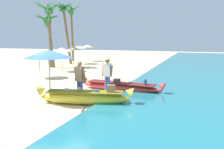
{
  "coord_description": "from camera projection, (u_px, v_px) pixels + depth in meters",
  "views": [
    {
      "loc": [
        5.79,
        -8.94,
        2.71
      ],
      "look_at": [
        1.72,
        2.44,
        0.9
      ],
      "focal_mm": 40.01,
      "sensor_mm": 36.0,
      "label": 1
    }
  ],
  "objects": [
    {
      "name": "palm_tree_tall_inland",
      "position": [
        48.0,
        23.0,
        22.2
      ],
      "size": [
        2.44,
        2.7,
        4.89
      ],
      "color": "brown",
      "rests_on": "ground"
    },
    {
      "name": "palm_tree_far_behind",
      "position": [
        71.0,
        17.0,
        28.17
      ],
      "size": [
        2.54,
        2.46,
        6.44
      ],
      "color": "brown",
      "rests_on": "ground"
    },
    {
      "name": "paddle",
      "position": [
        83.0,
        108.0,
        9.49
      ],
      "size": [
        0.73,
        1.7,
        0.05
      ],
      "color": "#8E6B47",
      "rests_on": "ground"
    },
    {
      "name": "parasol_row_0",
      "position": [
        39.0,
        52.0,
        16.56
      ],
      "size": [
        1.6,
        1.6,
        1.91
      ],
      "color": "#8E6B47",
      "rests_on": "ground"
    },
    {
      "name": "boat_yellow_foreground",
      "position": [
        85.0,
        97.0,
        10.12
      ],
      "size": [
        3.96,
        1.5,
        0.84
      ],
      "color": "yellow",
      "rests_on": "ground"
    },
    {
      "name": "person_vendor_hatted",
      "position": [
        107.0,
        72.0,
        12.32
      ],
      "size": [
        0.55,
        0.44,
        1.76
      ],
      "color": "#3D5BA8",
      "rests_on": "ground"
    },
    {
      "name": "parasol_row_3",
      "position": [
        80.0,
        47.0,
        25.39
      ],
      "size": [
        1.6,
        1.6,
        1.91
      ],
      "color": "#8E6B47",
      "rests_on": "ground"
    },
    {
      "name": "parasol_row_1",
      "position": [
        62.0,
        50.0,
        19.67
      ],
      "size": [
        1.6,
        1.6,
        1.91
      ],
      "color": "#8E6B47",
      "rests_on": "ground"
    },
    {
      "name": "parasol_row_4",
      "position": [
        88.0,
        46.0,
        28.38
      ],
      "size": [
        1.6,
        1.6,
        1.91
      ],
      "color": "#8E6B47",
      "rests_on": "ground"
    },
    {
      "name": "palm_tree_leaning_seaward",
      "position": [
        48.0,
        14.0,
        22.04
      ],
      "size": [
        2.73,
        2.84,
        5.89
      ],
      "color": "brown",
      "rests_on": "ground"
    },
    {
      "name": "patio_umbrella_large",
      "position": [
        49.0,
        54.0,
        10.39
      ],
      "size": [
        2.02,
        2.02,
        2.21
      ],
      "color": "#B7B7BC",
      "rests_on": "ground"
    },
    {
      "name": "palm_tree_mid_cluster",
      "position": [
        64.0,
        15.0,
        25.16
      ],
      "size": [
        2.38,
        2.68,
        6.29
      ],
      "color": "brown",
      "rests_on": "ground"
    },
    {
      "name": "person_tourist_customer",
      "position": [
        80.0,
        79.0,
        10.53
      ],
      "size": [
        0.58,
        0.32,
        1.72
      ],
      "color": "#3D5BA8",
      "rests_on": "ground"
    },
    {
      "name": "parasol_row_2",
      "position": [
        73.0,
        48.0,
        22.36
      ],
      "size": [
        1.6,
        1.6,
        1.91
      ],
      "color": "#8E6B47",
      "rests_on": "ground"
    },
    {
      "name": "ground_plane",
      "position": [
        55.0,
        101.0,
        10.66
      ],
      "size": [
        80.0,
        80.0,
        0.0
      ],
      "primitive_type": "plane",
      "color": "beige"
    },
    {
      "name": "boat_red_midground",
      "position": [
        121.0,
        86.0,
        12.63
      ],
      "size": [
        4.57,
        1.15,
        0.71
      ],
      "color": "red",
      "rests_on": "ground"
    }
  ]
}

